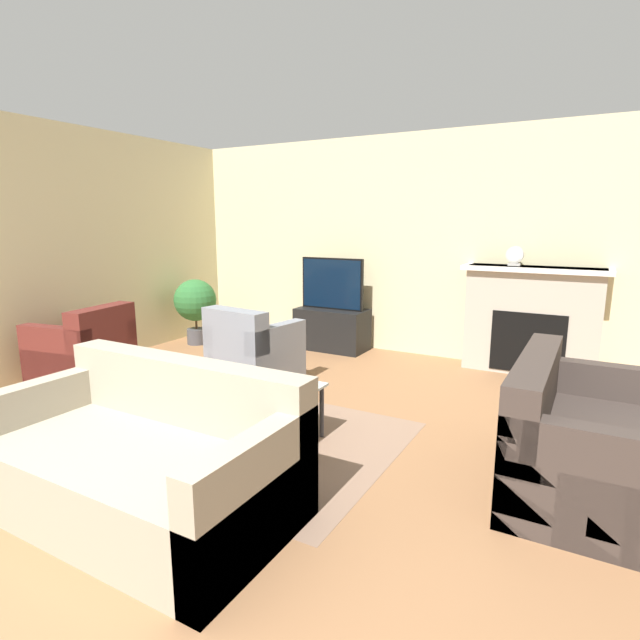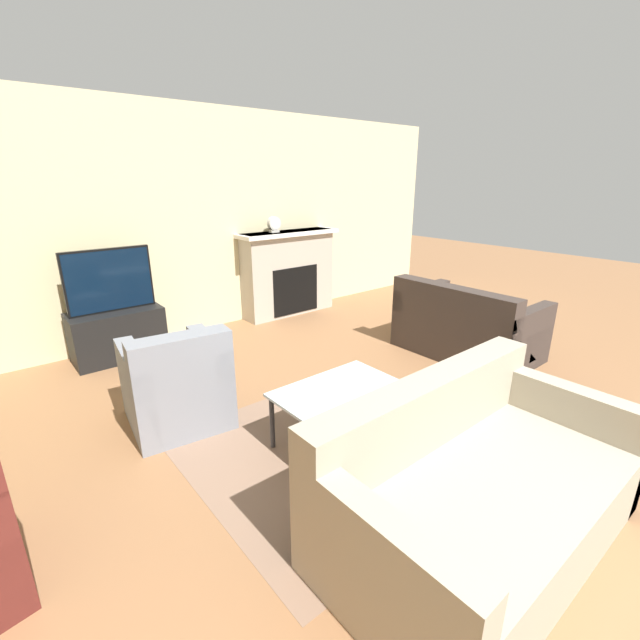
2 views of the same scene
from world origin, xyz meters
The scene contains 10 objects.
wall_back centered at (0.00, 5.10, 1.35)m, with size 8.98×0.06×2.70m.
area_rug centered at (-0.01, 2.02, 0.00)m, with size 2.11×1.84×0.00m.
fireplace centered at (1.58, 4.90, 0.61)m, with size 1.49×0.40×1.18m.
tv_stand centered at (-0.80, 4.75, 0.27)m, with size 0.92×0.48×0.54m.
tv centered at (-0.80, 4.75, 0.87)m, with size 0.86×0.06×0.66m.
couch_sectional centered at (-0.01, 0.94, 0.29)m, with size 1.82×0.98×0.82m.
couch_loveseat centered at (2.20, 2.42, 0.29)m, with size 0.91×1.43×0.82m.
armchair_accent centered at (-0.82, 3.06, 0.30)m, with size 0.81×0.84×0.82m.
coffee_table centered at (-0.01, 2.02, 0.39)m, with size 0.91×0.64×0.43m.
mantel_clock centered at (1.36, 4.90, 1.29)m, with size 0.18×0.07×0.21m.
Camera 2 is at (-1.87, 0.01, 1.88)m, focal length 24.00 mm.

